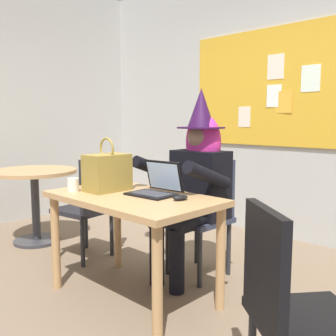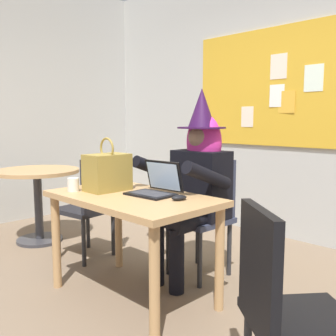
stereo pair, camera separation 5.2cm
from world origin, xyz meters
The scene contains 12 objects.
ground_plane centered at (0.00, 0.00, 0.00)m, with size 24.00×24.00×0.00m, color #75604C.
wall_back_bulletin centered at (0.00, 2.10, 1.46)m, with size 5.52×2.21×2.90m.
desk_main centered at (-0.14, 0.08, 0.61)m, with size 1.17×0.69×0.72m.
chair_at_desk centered at (-0.08, 0.78, 0.52)m, with size 0.44×0.44×0.91m.
person_costumed centered at (-0.09, 0.66, 0.80)m, with size 0.59×0.65×1.46m.
laptop centered at (-0.05, 0.21, 0.77)m, with size 0.33×0.29×0.22m.
computer_mouse centered at (0.19, 0.18, 0.74)m, with size 0.06×0.10×0.03m, color black.
handbag centered at (-0.40, 0.06, 0.85)m, with size 0.20×0.30×0.38m.
coffee_mug centered at (-0.54, -0.13, 0.77)m, with size 0.08×0.08×0.10m, color silver.
side_table_round centered at (-1.76, 0.19, 0.54)m, with size 0.82×0.82×0.73m.
chair_spare_by_window centered at (-0.98, 0.30, 0.50)m, with size 0.47×0.47×0.90m.
chair_extra_corner centered at (1.12, -0.19, 0.49)m, with size 0.59×0.59×0.89m.
Camera 1 is at (1.77, -1.55, 1.22)m, focal length 40.88 mm.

